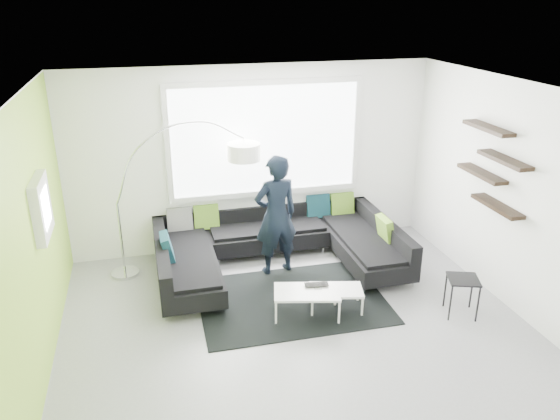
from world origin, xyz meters
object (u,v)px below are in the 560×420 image
Objects in this scene: sectional_sofa at (278,249)px; side_table at (461,296)px; laptop at (317,287)px; person at (276,215)px; coffee_table at (321,300)px; arc_lamp at (117,204)px.

sectional_sofa reaches higher than side_table.
sectional_sofa is 1.23m from laptop.
sectional_sofa is 1.97× the size of person.
laptop is (-0.05, 0.03, 0.18)m from coffee_table.
arc_lamp reaches higher than sectional_sofa.
arc_lamp is 2.16m from person.
person is at bearing 117.12° from coffee_table.
person reaches higher than side_table.
sectional_sofa reaches higher than laptop.
sectional_sofa is 6.87× the size of side_table.
sectional_sofa is at bearing -5.92° from arc_lamp.
sectional_sofa is 10.54× the size of laptop.
arc_lamp reaches higher than person.
sectional_sofa is 3.29× the size of coffee_table.
coffee_table is at bearing 164.15° from side_table.
coffee_table is at bearing -24.18° from laptop.
side_table is (1.90, -1.71, -0.08)m from sectional_sofa.
side_table is at bearing -2.03° from coffee_table.
arc_lamp is at bearing 159.48° from coffee_table.
person is at bearing -7.42° from arc_lamp.
side_table is at bearing -42.14° from sectional_sofa.
side_table is at bearing -23.10° from arc_lamp.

